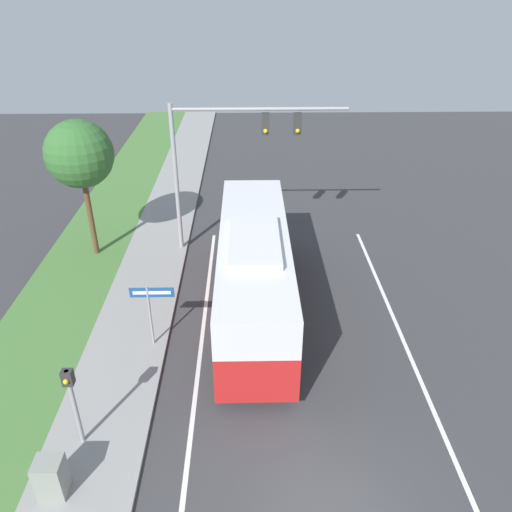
{
  "coord_description": "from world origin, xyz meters",
  "views": [
    {
      "loc": [
        -1.93,
        -7.16,
        11.43
      ],
      "look_at": [
        -1.61,
        9.68,
        1.83
      ],
      "focal_mm": 35.0,
      "sensor_mm": 36.0,
      "label": 1
    }
  ],
  "objects_px": {
    "signal_gantry": "(226,148)",
    "pedestrian_signal": "(72,395)",
    "street_sign": "(151,304)",
    "utility_cabinet": "(51,477)",
    "bus": "(254,267)"
  },
  "relations": [
    {
      "from": "bus",
      "to": "utility_cabinet",
      "type": "xyz_separation_m",
      "value": [
        -5.1,
        -7.81,
        -1.28
      ]
    },
    {
      "from": "street_sign",
      "to": "utility_cabinet",
      "type": "distance_m",
      "value": 6.05
    },
    {
      "from": "pedestrian_signal",
      "to": "utility_cabinet",
      "type": "height_order",
      "value": "pedestrian_signal"
    },
    {
      "from": "bus",
      "to": "utility_cabinet",
      "type": "bearing_deg",
      "value": -123.13
    },
    {
      "from": "street_sign",
      "to": "utility_cabinet",
      "type": "xyz_separation_m",
      "value": [
        -1.62,
        -5.73,
        -1.09
      ]
    },
    {
      "from": "signal_gantry",
      "to": "pedestrian_signal",
      "type": "bearing_deg",
      "value": -108.45
    },
    {
      "from": "utility_cabinet",
      "to": "street_sign",
      "type": "bearing_deg",
      "value": 74.18
    },
    {
      "from": "signal_gantry",
      "to": "bus",
      "type": "bearing_deg",
      "value": -77.41
    },
    {
      "from": "pedestrian_signal",
      "to": "utility_cabinet",
      "type": "relative_size",
      "value": 2.41
    },
    {
      "from": "bus",
      "to": "utility_cabinet",
      "type": "distance_m",
      "value": 9.42
    },
    {
      "from": "pedestrian_signal",
      "to": "street_sign",
      "type": "bearing_deg",
      "value": 71.77
    },
    {
      "from": "signal_gantry",
      "to": "street_sign",
      "type": "distance_m",
      "value": 8.07
    },
    {
      "from": "pedestrian_signal",
      "to": "utility_cabinet",
      "type": "distance_m",
      "value": 1.97
    },
    {
      "from": "pedestrian_signal",
      "to": "street_sign",
      "type": "height_order",
      "value": "pedestrian_signal"
    },
    {
      "from": "pedestrian_signal",
      "to": "street_sign",
      "type": "distance_m",
      "value": 4.39
    }
  ]
}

